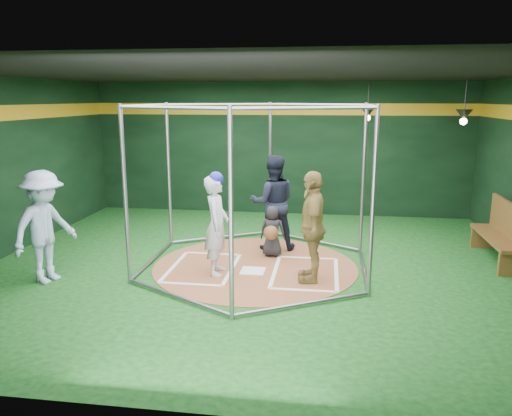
# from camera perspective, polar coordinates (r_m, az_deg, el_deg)

# --- Properties ---
(room_shell) EXTENTS (10.10, 9.10, 3.53)m
(room_shell) POSITION_cam_1_polar(r_m,az_deg,el_deg) (8.99, -0.08, 3.95)
(room_shell) COLOR #0D3C10
(room_shell) RESTS_ON ground
(clay_disc) EXTENTS (3.80, 3.80, 0.01)m
(clay_disc) POSITION_cam_1_polar(r_m,az_deg,el_deg) (9.41, -0.09, -6.65)
(clay_disc) COLOR brown
(clay_disc) RESTS_ON ground
(home_plate) EXTENTS (0.43, 0.43, 0.01)m
(home_plate) POSITION_cam_1_polar(r_m,az_deg,el_deg) (9.12, -0.36, -7.19)
(home_plate) COLOR white
(home_plate) RESTS_ON clay_disc
(batter_box_left) EXTENTS (1.17, 1.77, 0.01)m
(batter_box_left) POSITION_cam_1_polar(r_m,az_deg,el_deg) (9.35, -6.12, -6.77)
(batter_box_left) COLOR white
(batter_box_left) RESTS_ON clay_disc
(batter_box_right) EXTENTS (1.17, 1.77, 0.01)m
(batter_box_right) POSITION_cam_1_polar(r_m,az_deg,el_deg) (9.09, 5.67, -7.35)
(batter_box_right) COLOR white
(batter_box_right) RESTS_ON clay_disc
(batting_cage) EXTENTS (4.05, 4.67, 3.00)m
(batting_cage) POSITION_cam_1_polar(r_m,az_deg,el_deg) (9.03, -0.09, 2.34)
(batting_cage) COLOR gray
(batting_cage) RESTS_ON ground
(pendant_lamp_near) EXTENTS (0.34, 0.34, 0.90)m
(pendant_lamp_near) POSITION_cam_1_polar(r_m,az_deg,el_deg) (12.43, 12.66, 10.58)
(pendant_lamp_near) COLOR black
(pendant_lamp_near) RESTS_ON room_shell
(pendant_lamp_far) EXTENTS (0.34, 0.34, 0.90)m
(pendant_lamp_far) POSITION_cam_1_polar(r_m,az_deg,el_deg) (11.14, 22.67, 9.75)
(pendant_lamp_far) COLOR black
(pendant_lamp_far) RESTS_ON room_shell
(batter_figure) EXTENTS (0.47, 0.67, 1.84)m
(batter_figure) POSITION_cam_1_polar(r_m,az_deg,el_deg) (8.79, -4.52, -1.81)
(batter_figure) COLOR silver
(batter_figure) RESTS_ON clay_disc
(visitor_leopard) EXTENTS (0.54, 1.15, 1.90)m
(visitor_leopard) POSITION_cam_1_polar(r_m,az_deg,el_deg) (8.48, 6.45, -2.12)
(visitor_leopard) COLOR tan
(visitor_leopard) RESTS_ON clay_disc
(catcher_figure) EXTENTS (0.51, 0.56, 1.02)m
(catcher_figure) POSITION_cam_1_polar(r_m,az_deg,el_deg) (9.82, 1.88, -2.66)
(catcher_figure) COLOR black
(catcher_figure) RESTS_ON clay_disc
(umpire) EXTENTS (1.08, 0.92, 1.96)m
(umpire) POSITION_cam_1_polar(r_m,az_deg,el_deg) (10.21, 1.94, 0.61)
(umpire) COLOR black
(umpire) RESTS_ON clay_disc
(bystander_blue) EXTENTS (1.07, 1.40, 1.92)m
(bystander_blue) POSITION_cam_1_polar(r_m,az_deg,el_deg) (9.13, -23.03, -2.01)
(bystander_blue) COLOR #9FB4D2
(bystander_blue) RESTS_ON ground
(dugout_bench) EXTENTS (0.46, 1.98, 1.16)m
(dugout_bench) POSITION_cam_1_polar(r_m,az_deg,el_deg) (10.65, 26.34, -2.41)
(dugout_bench) COLOR brown
(dugout_bench) RESTS_ON ground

